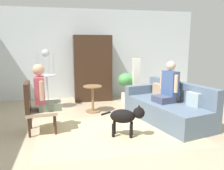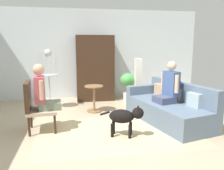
{
  "view_description": "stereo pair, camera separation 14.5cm",
  "coord_description": "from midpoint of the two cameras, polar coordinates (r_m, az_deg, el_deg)",
  "views": [
    {
      "loc": [
        -0.8,
        -4.11,
        1.65
      ],
      "look_at": [
        0.13,
        0.26,
        0.85
      ],
      "focal_mm": 35.89,
      "sensor_mm": 36.0,
      "label": 1
    },
    {
      "loc": [
        -0.65,
        -4.13,
        1.65
      ],
      "look_at": [
        0.13,
        0.26,
        0.85
      ],
      "focal_mm": 35.89,
      "sensor_mm": 36.0,
      "label": 2
    }
  ],
  "objects": [
    {
      "name": "back_wall",
      "position": [
        7.1,
        -4.24,
        7.83
      ],
      "size": [
        6.71,
        0.12,
        2.72
      ],
      "primitive_type": "cube",
      "color": "silver",
      "rests_on": "ground"
    },
    {
      "name": "armoire_cabinet",
      "position": [
        6.72,
        -3.76,
        4.31
      ],
      "size": [
        1.1,
        0.56,
        1.92
      ],
      "primitive_type": "cube",
      "color": "#382316",
      "rests_on": "ground"
    },
    {
      "name": "ground_plane",
      "position": [
        4.5,
        -0.09,
        -11.33
      ],
      "size": [
        7.33,
        7.33,
        0.0
      ],
      "primitive_type": "plane",
      "color": "tan"
    },
    {
      "name": "column_lamp",
      "position": [
        6.23,
        7.28,
        0.75
      ],
      "size": [
        0.2,
        0.2,
        1.28
      ],
      "color": "#4C4742",
      "rests_on": "ground"
    },
    {
      "name": "person_on_armchair",
      "position": [
        4.42,
        -16.28,
        -1.59
      ],
      "size": [
        0.5,
        0.52,
        0.87
      ],
      "color": "slate"
    },
    {
      "name": "person_on_couch",
      "position": [
        4.92,
        15.14,
        -0.33
      ],
      "size": [
        0.52,
        0.53,
        0.88
      ],
      "color": "#424864"
    },
    {
      "name": "potted_plant",
      "position": [
        6.37,
        4.67,
        0.36
      ],
      "size": [
        0.44,
        0.44,
        0.87
      ],
      "color": "beige",
      "rests_on": "ground"
    },
    {
      "name": "bird_cage_stand",
      "position": [
        5.96,
        -15.11,
        2.46
      ],
      "size": [
        0.47,
        0.47,
        1.54
      ],
      "color": "silver",
      "rests_on": "ground"
    },
    {
      "name": "dog",
      "position": [
        4.08,
        4.4,
        -8.01
      ],
      "size": [
        0.76,
        0.4,
        0.59
      ],
      "color": "black",
      "rests_on": "ground"
    },
    {
      "name": "area_rug",
      "position": [
        4.36,
        2.4,
        -12.0
      ],
      "size": [
        2.97,
        1.9,
        0.01
      ],
      "primitive_type": "cube",
      "color": "#C6B284",
      "rests_on": "ground"
    },
    {
      "name": "armchair",
      "position": [
        4.48,
        -18.23,
        -4.58
      ],
      "size": [
        0.6,
        0.6,
        0.98
      ],
      "color": "#382316",
      "rests_on": "ground"
    },
    {
      "name": "round_end_table",
      "position": [
        5.57,
        -3.87,
        -3.14
      ],
      "size": [
        0.46,
        0.46,
        0.66
      ],
      "color": "olive",
      "rests_on": "ground"
    },
    {
      "name": "couch",
      "position": [
        5.08,
        14.99,
        -5.58
      ],
      "size": [
        1.39,
        2.23,
        0.84
      ],
      "color": "slate",
      "rests_on": "ground"
    }
  ]
}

